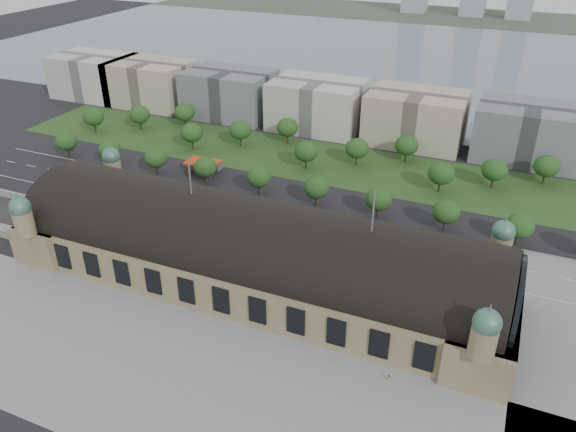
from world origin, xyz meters
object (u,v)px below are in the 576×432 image
at_px(parked_car_0, 107,198).
at_px(parked_car_4, 170,218).
at_px(parked_car_3, 191,217).
at_px(bus_mid, 308,236).
at_px(bus_east, 399,256).
at_px(parked_car_2, 160,217).
at_px(bus_west, 258,224).
at_px(traffic_car_4, 353,243).
at_px(traffic_car_6, 469,265).
at_px(petrol_station, 209,164).
at_px(parked_car_5, 232,233).
at_px(pedestrian_0, 389,378).
at_px(traffic_car_1, 114,171).
at_px(traffic_car_3, 242,206).
at_px(parked_car_1, 129,203).
at_px(traffic_car_2, 152,195).
at_px(parked_car_6, 205,220).

distance_m(parked_car_0, parked_car_4, 31.72).
xyz_separation_m(parked_car_3, bus_mid, (44.41, 3.14, 0.85)).
xyz_separation_m(parked_car_3, bus_east, (76.00, 3.57, 0.83)).
bearing_deg(parked_car_2, bus_west, 69.15).
relative_size(traffic_car_4, traffic_car_6, 0.66).
xyz_separation_m(petrol_station, parked_car_4, (9.29, -44.08, -2.14)).
relative_size(parked_car_5, pedestrian_0, 3.22).
xyz_separation_m(parked_car_3, bus_west, (25.24, 3.50, 0.91)).
height_order(traffic_car_1, traffic_car_6, traffic_car_6).
bearing_deg(traffic_car_4, bus_west, -80.37).
xyz_separation_m(petrol_station, traffic_car_6, (113.20, -32.63, -2.15)).
height_order(traffic_car_3, parked_car_1, traffic_car_3).
bearing_deg(pedestrian_0, parked_car_5, 146.19).
distance_m(traffic_car_2, parked_car_1, 10.03).
distance_m(parked_car_2, parked_car_3, 11.64).
xyz_separation_m(petrol_station, traffic_car_1, (-36.13, -18.42, -2.22)).
height_order(traffic_car_2, parked_car_3, traffic_car_2).
xyz_separation_m(traffic_car_2, pedestrian_0, (109.61, -58.85, 0.07)).
relative_size(traffic_car_1, pedestrian_0, 2.48).
height_order(parked_car_2, parked_car_6, parked_car_6).
distance_m(bus_west, pedestrian_0, 80.79).
relative_size(parked_car_2, parked_car_4, 0.97).
height_order(parked_car_4, parked_car_5, parked_car_4).
distance_m(traffic_car_3, parked_car_5, 20.13).
relative_size(parked_car_6, bus_mid, 0.50).
bearing_deg(pedestrian_0, traffic_car_1, 153.07).
distance_m(traffic_car_3, traffic_car_6, 84.54).
relative_size(petrol_station, parked_car_2, 2.91).
bearing_deg(traffic_car_4, traffic_car_3, -95.86).
xyz_separation_m(bus_west, bus_mid, (19.17, -0.36, -0.06)).
height_order(parked_car_2, parked_car_5, parked_car_5).
xyz_separation_m(petrol_station, parked_car_6, (21.84, -40.28, -2.14)).
relative_size(parked_car_6, bus_west, 0.48).
xyz_separation_m(traffic_car_1, traffic_car_3, (65.14, -6.64, 0.07)).
distance_m(parked_car_1, bus_mid, 71.94).
distance_m(traffic_car_1, parked_car_0, 25.93).
xyz_separation_m(parked_car_6, pedestrian_0, (80.16, -49.63, 0.09)).
distance_m(traffic_car_6, parked_car_6, 91.68).
bearing_deg(traffic_car_1, parked_car_2, -123.60).
distance_m(parked_car_4, bus_west, 32.69).
distance_m(traffic_car_1, pedestrian_0, 155.54).
bearing_deg(parked_car_1, traffic_car_1, -153.14).
height_order(petrol_station, parked_car_0, petrol_station).
height_order(parked_car_1, pedestrian_0, pedestrian_0).
height_order(petrol_station, bus_mid, petrol_station).
relative_size(traffic_car_4, parked_car_5, 0.66).
bearing_deg(parked_car_0, traffic_car_6, 70.87).
bearing_deg(bus_west, parked_car_5, 144.50).
xyz_separation_m(traffic_car_3, traffic_car_4, (46.63, -8.92, -0.15)).
xyz_separation_m(parked_car_5, parked_car_6, (-13.13, 4.00, 0.01)).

